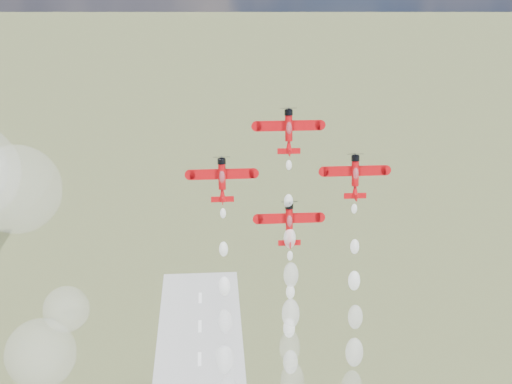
{
  "coord_description": "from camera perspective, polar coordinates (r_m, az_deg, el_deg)",
  "views": [
    {
      "loc": [
        5.4,
        -110.96,
        141.99
      ],
      "look_at": [
        13.52,
        9.05,
        93.11
      ],
      "focal_mm": 50.0,
      "sensor_mm": 36.0,
      "label": 1
    }
  ],
  "objects": [
    {
      "name": "plane_right",
      "position": [
        131.17,
        7.94,
        1.32
      ],
      "size": [
        11.52,
        4.03,
        8.14
      ],
      "rotation": [
        1.36,
        0.0,
        0.0
      ],
      "color": "#BA090D",
      "rests_on": "ground"
    },
    {
      "name": "plane_lead",
      "position": [
        128.21,
        2.63,
        4.96
      ],
      "size": [
        11.52,
        4.03,
        8.14
      ],
      "rotation": [
        1.36,
        0.0,
        0.0
      ],
      "color": "#BA090D",
      "rests_on": "ground"
    },
    {
      "name": "plane_left",
      "position": [
        128.53,
        -2.74,
        1.07
      ],
      "size": [
        11.52,
        4.03,
        8.14
      ],
      "rotation": [
        1.36,
        0.0,
        0.0
      ],
      "color": "#BA090D",
      "rests_on": "ground"
    },
    {
      "name": "smoke_trail_lead",
      "position": [
        139.93,
        2.77,
        -13.92
      ],
      "size": [
        5.37,
        13.12,
        51.28
      ],
      "color": "white",
      "rests_on": "plane_lead"
    },
    {
      "name": "plane_slot",
      "position": [
        130.91,
        2.68,
        -2.48
      ],
      "size": [
        11.52,
        4.03,
        8.14
      ],
      "rotation": [
        1.36,
        0.0,
        0.0
      ],
      "color": "#BA090D",
      "rests_on": "ground"
    }
  ]
}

